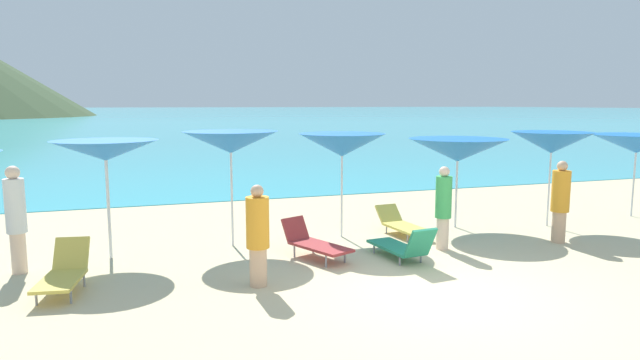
{
  "coord_description": "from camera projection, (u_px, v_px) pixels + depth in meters",
  "views": [
    {
      "loc": [
        -4.3,
        -6.95,
        2.87
      ],
      "look_at": [
        -0.5,
        4.37,
        1.2
      ],
      "focal_mm": 30.73,
      "sensor_mm": 36.0,
      "label": 1
    }
  ],
  "objects": [
    {
      "name": "lounge_chair_6",
      "position": [
        64.0,
        272.0,
        8.37
      ],
      "size": [
        0.75,
        1.43,
        0.73
      ],
      "rotation": [
        0.0,
        0.0,
        -0.16
      ],
      "color": "#D8BF4C",
      "rests_on": "ground_plane"
    },
    {
      "name": "umbrella_5",
      "position": [
        458.0,
        150.0,
        12.56
      ],
      "size": [
        2.45,
        2.45,
        2.08
      ],
      "color": "silver",
      "rests_on": "ground_plane"
    },
    {
      "name": "beachgoer_0",
      "position": [
        443.0,
        206.0,
        10.78
      ],
      "size": [
        0.32,
        0.32,
        1.65
      ],
      "rotation": [
        0.0,
        0.0,
        0.28
      ],
      "color": "beige",
      "rests_on": "ground_plane"
    },
    {
      "name": "umbrella_6",
      "position": [
        552.0,
        143.0,
        12.69
      ],
      "size": [
        1.98,
        1.98,
        2.22
      ],
      "color": "silver",
      "rests_on": "ground_plane"
    },
    {
      "name": "ocean_water",
      "position": [
        147.0,
        111.0,
        223.35
      ],
      "size": [
        650.0,
        440.0,
        0.02
      ],
      "primitive_type": "cube",
      "color": "#38B7CC",
      "rests_on": "ground_plane"
    },
    {
      "name": "umbrella_3",
      "position": [
        231.0,
        142.0,
        10.86
      ],
      "size": [
        1.98,
        1.98,
        2.33
      ],
      "color": "silver",
      "rests_on": "ground_plane"
    },
    {
      "name": "umbrella_7",
      "position": [
        637.0,
        144.0,
        13.82
      ],
      "size": [
        2.22,
        2.22,
        2.1
      ],
      "color": "silver",
      "rests_on": "ground_plane"
    },
    {
      "name": "umbrella_2",
      "position": [
        105.0,
        151.0,
        9.96
      ],
      "size": [
        1.99,
        1.99,
        2.21
      ],
      "color": "silver",
      "rests_on": "ground_plane"
    },
    {
      "name": "beachgoer_1",
      "position": [
        16.0,
        216.0,
        9.2
      ],
      "size": [
        0.32,
        0.32,
        1.85
      ],
      "rotation": [
        0.0,
        0.0,
        3.54
      ],
      "color": "beige",
      "rests_on": "ground_plane"
    },
    {
      "name": "lounge_chair_5",
      "position": [
        314.0,
        242.0,
        10.21
      ],
      "size": [
        1.08,
        1.58,
        0.69
      ],
      "rotation": [
        0.0,
        0.0,
        0.41
      ],
      "color": "#A53333",
      "rests_on": "ground_plane"
    },
    {
      "name": "umbrella_4",
      "position": [
        342.0,
        145.0,
        11.63
      ],
      "size": [
        1.98,
        1.98,
        2.24
      ],
      "color": "silver",
      "rests_on": "ground_plane"
    },
    {
      "name": "ground_plane",
      "position": [
        280.0,
        198.0,
        17.69
      ],
      "size": [
        50.0,
        100.0,
        0.3
      ],
      "primitive_type": "cube",
      "color": "beige"
    },
    {
      "name": "beachgoer_4",
      "position": [
        560.0,
        200.0,
        11.31
      ],
      "size": [
        0.37,
        0.37,
        1.71
      ],
      "rotation": [
        0.0,
        0.0,
        4.5
      ],
      "color": "#DBAA84",
      "rests_on": "ground_plane"
    },
    {
      "name": "lounge_chair_0",
      "position": [
        402.0,
        224.0,
        12.04
      ],
      "size": [
        0.7,
        1.62,
        0.56
      ],
      "rotation": [
        0.0,
        0.0,
        0.09
      ],
      "color": "#D8BF4C",
      "rests_on": "ground_plane"
    },
    {
      "name": "beachgoer_3",
      "position": [
        258.0,
        234.0,
        8.58
      ],
      "size": [
        0.37,
        0.37,
        1.62
      ],
      "rotation": [
        0.0,
        0.0,
        2.98
      ],
      "color": "#DBAA84",
      "rests_on": "ground_plane"
    },
    {
      "name": "lounge_chair_3",
      "position": [
        403.0,
        246.0,
        10.07
      ],
      "size": [
        0.7,
        1.62,
        0.73
      ],
      "rotation": [
        0.0,
        0.0,
        3.26
      ],
      "color": "#268C66",
      "rests_on": "ground_plane"
    }
  ]
}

